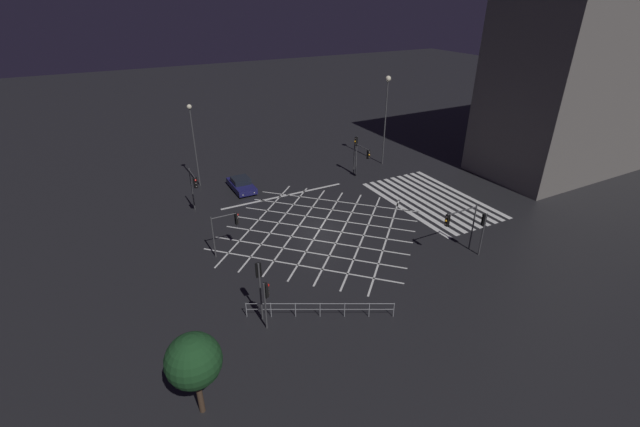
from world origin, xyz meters
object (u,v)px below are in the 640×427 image
at_px(street_tree_near, 194,361).
at_px(traffic_light_se_cross, 356,148).
at_px(traffic_light_se_main, 362,155).
at_px(street_lamp_west, 193,131).
at_px(waiting_car, 241,184).
at_px(street_lamp_east, 387,99).
at_px(traffic_light_nw_cross, 266,296).
at_px(traffic_light_sw_cross, 459,221).
at_px(traffic_light_nw_main, 259,279).
at_px(traffic_light_sw_main, 483,226).
at_px(traffic_light_median_north, 227,225).
at_px(traffic_light_ne_main, 194,184).

bearing_deg(street_tree_near, traffic_light_se_cross, -45.68).
height_order(traffic_light_se_main, street_lamp_west, street_lamp_west).
bearing_deg(street_lamp_west, waiting_car, -132.13).
relative_size(street_lamp_east, street_lamp_west, 1.19).
relative_size(traffic_light_se_cross, street_lamp_east, 0.43).
xyz_separation_m(traffic_light_se_main, street_tree_near, (-20.79, 22.60, 0.51)).
xyz_separation_m(traffic_light_nw_cross, street_lamp_west, (23.33, -1.76, 3.44)).
relative_size(traffic_light_sw_cross, street_tree_near, 0.84).
height_order(traffic_light_nw_main, traffic_light_se_cross, traffic_light_se_cross).
distance_m(traffic_light_sw_main, traffic_light_nw_cross, 17.29).
height_order(traffic_light_se_main, traffic_light_median_north, traffic_light_se_main).
bearing_deg(street_tree_near, traffic_light_sw_main, -80.13).
distance_m(traffic_light_sw_main, traffic_light_median_north, 19.09).
distance_m(traffic_light_se_cross, traffic_light_ne_main, 17.80).
xyz_separation_m(traffic_light_sw_cross, traffic_light_se_cross, (17.35, -2.03, 0.23)).
relative_size(traffic_light_ne_main, street_lamp_west, 0.48).
distance_m(traffic_light_se_main, street_tree_near, 30.71).
distance_m(traffic_light_nw_cross, street_lamp_west, 23.64).
height_order(traffic_light_se_main, traffic_light_nw_cross, traffic_light_se_main).
distance_m(traffic_light_se_cross, street_lamp_east, 6.60).
bearing_deg(street_lamp_west, traffic_light_se_main, -112.01).
height_order(traffic_light_sw_main, street_lamp_east, street_lamp_east).
relative_size(traffic_light_nw_cross, traffic_light_sw_cross, 0.85).
xyz_separation_m(traffic_light_se_cross, street_lamp_east, (1.42, -4.70, 4.41)).
height_order(traffic_light_median_north, street_tree_near, street_tree_near).
height_order(traffic_light_nw_main, street_lamp_east, street_lamp_east).
height_order(traffic_light_sw_main, traffic_light_se_cross, traffic_light_se_cross).
xyz_separation_m(traffic_light_se_main, traffic_light_nw_cross, (-16.91, 17.64, -0.41)).
height_order(traffic_light_nw_main, waiting_car, traffic_light_nw_main).
height_order(traffic_light_sw_cross, waiting_car, traffic_light_sw_cross).
height_order(traffic_light_nw_main, traffic_light_sw_main, traffic_light_nw_main).
bearing_deg(street_lamp_west, traffic_light_nw_cross, 175.68).
xyz_separation_m(traffic_light_se_cross, street_tree_near, (-22.10, 22.63, 0.17)).
height_order(traffic_light_sw_cross, street_tree_near, street_tree_near).
bearing_deg(traffic_light_se_main, waiting_car, -104.79).
bearing_deg(traffic_light_se_cross, street_tree_near, 44.32).
bearing_deg(street_lamp_east, street_tree_near, 130.72).
relative_size(traffic_light_sw_cross, traffic_light_ne_main, 0.94).
xyz_separation_m(traffic_light_nw_cross, traffic_light_ne_main, (16.71, 0.08, 0.66)).
distance_m(traffic_light_sw_main, traffic_light_se_main, 16.93).
bearing_deg(waiting_car, traffic_light_nw_cross, -14.55).
bearing_deg(street_lamp_west, street_lamp_east, -100.17).
height_order(traffic_light_sw_cross, traffic_light_median_north, traffic_light_sw_cross).
distance_m(traffic_light_nw_cross, street_tree_near, 6.37).
bearing_deg(traffic_light_ne_main, traffic_light_sw_cross, 44.75).
xyz_separation_m(traffic_light_nw_cross, street_tree_near, (-3.88, 4.96, 0.92)).
relative_size(traffic_light_sw_main, traffic_light_nw_cross, 1.07).
height_order(traffic_light_nw_cross, traffic_light_median_north, traffic_light_median_north).
xyz_separation_m(traffic_light_median_north, street_lamp_west, (14.19, -1.23, 3.29)).
distance_m(traffic_light_sw_main, street_lamp_east, 20.89).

